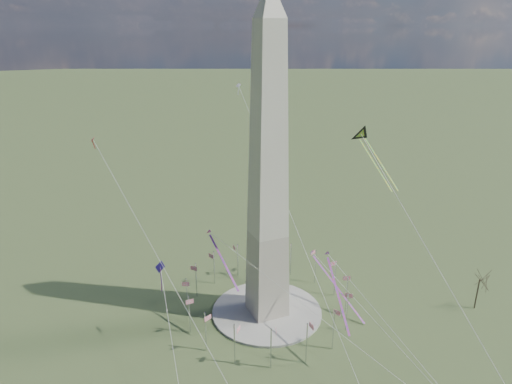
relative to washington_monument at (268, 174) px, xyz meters
name	(u,v)px	position (x,y,z in m)	size (l,w,h in m)	color
ground	(267,312)	(0.00, 0.00, -47.95)	(2000.00, 2000.00, 0.00)	#3F542A
plaza	(267,311)	(0.00, 0.00, -47.55)	(36.00, 36.00, 0.80)	#9D9990
washington_monument	(268,174)	(0.00, 0.00, 0.00)	(15.56, 15.56, 100.00)	#B7A799
flagpole_ring	(267,293)	(0.00, 0.00, -40.68)	(54.40, 54.40, 13.00)	silver
tree_near	(480,277)	(64.81, -25.63, -36.13)	(9.47, 9.47, 16.57)	#473B2B
kite_delta_black	(363,137)	(35.81, 3.76, 6.79)	(7.59, 20.50, 17.14)	black
kite_diamond_purple	(160,270)	(-33.55, 0.37, -24.55)	(2.36, 3.42, 10.41)	navy
kite_streamer_left	(334,281)	(11.68, -20.41, -27.58)	(6.31, 21.14, 14.74)	#E6243F
kite_streamer_mid	(219,253)	(-15.37, 1.34, -23.45)	(3.85, 18.37, 12.65)	#E6243F
kite_streamer_right	(329,275)	(21.16, -3.24, -37.28)	(8.01, 23.93, 16.81)	#E6243F
kite_small_red	(93,140)	(-45.12, 36.11, 6.48)	(1.32, 1.93, 4.06)	red
kite_small_white	(238,86)	(9.73, 47.73, 19.43)	(1.60, 1.49, 4.45)	white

